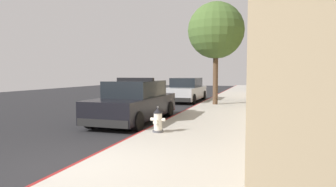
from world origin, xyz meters
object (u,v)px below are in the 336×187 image
Objects in this scene: police_cruiser at (135,102)px; fire_hydrant at (158,120)px; parked_car_silver_ahead at (186,90)px; street_tree at (216,31)px.

police_cruiser reaches higher than fire_hydrant.
police_cruiser is 8.44m from parked_car_silver_ahead.
fire_hydrant is 9.13m from street_tree.
police_cruiser is 0.86× the size of street_tree.
street_tree is at bearing 70.01° from police_cruiser.
police_cruiser is 7.30m from street_tree.
parked_car_silver_ahead is 4.78m from street_tree.
parked_car_silver_ahead reaches higher than fire_hydrant.
fire_hydrant is at bearing -93.08° from street_tree.
fire_hydrant is 0.13× the size of street_tree.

